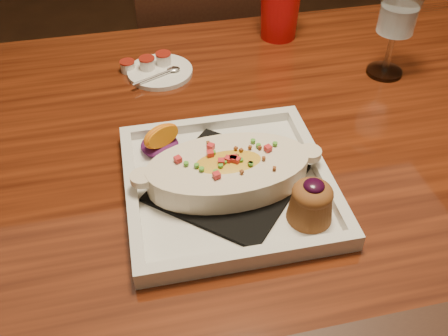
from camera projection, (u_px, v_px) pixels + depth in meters
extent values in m
plane|color=#321C10|center=(254.00, 336.00, 1.43)|extent=(7.00, 7.00, 0.00)
cube|color=maroon|center=(270.00, 137.00, 0.93)|extent=(1.50, 0.90, 0.04)
cylinder|color=black|center=(434.00, 129.00, 1.56)|extent=(0.07, 0.07, 0.71)
cube|color=black|center=(203.00, 73.00, 1.63)|extent=(0.42, 0.42, 0.04)
cylinder|color=black|center=(240.00, 95.00, 1.93)|extent=(0.04, 0.04, 0.45)
cylinder|color=black|center=(152.00, 107.00, 1.87)|extent=(0.04, 0.04, 0.45)
cylinder|color=black|center=(264.00, 151.00, 1.68)|extent=(0.04, 0.04, 0.45)
cylinder|color=black|center=(164.00, 166.00, 1.63)|extent=(0.04, 0.04, 0.45)
cube|color=black|center=(214.00, 28.00, 1.32)|extent=(0.40, 0.03, 0.46)
cube|color=silver|center=(228.00, 187.00, 0.80)|extent=(0.33, 0.33, 0.01)
cube|color=black|center=(228.00, 183.00, 0.79)|extent=(0.28, 0.28, 0.01)
ellipsoid|color=gold|center=(228.00, 171.00, 0.77)|extent=(0.22, 0.11, 0.04)
ellipsoid|color=#54134C|center=(160.00, 145.00, 0.85)|extent=(0.07, 0.07, 0.02)
cone|color=brown|center=(311.00, 205.00, 0.73)|extent=(0.07, 0.07, 0.05)
ellipsoid|color=brown|center=(313.00, 193.00, 0.71)|extent=(0.06, 0.06, 0.03)
ellipsoid|color=black|center=(314.00, 186.00, 0.70)|extent=(0.03, 0.03, 0.01)
cylinder|color=silver|center=(384.00, 72.00, 1.06)|extent=(0.08, 0.08, 0.01)
cylinder|color=silver|center=(389.00, 53.00, 1.03)|extent=(0.01, 0.01, 0.09)
cone|color=silver|center=(399.00, 11.00, 0.97)|extent=(0.09, 0.09, 0.10)
cylinder|color=silver|center=(160.00, 72.00, 1.06)|extent=(0.14, 0.14, 0.01)
cylinder|color=silver|center=(147.00, 64.00, 1.05)|extent=(0.03, 0.03, 0.02)
cylinder|color=maroon|center=(147.00, 58.00, 1.04)|extent=(0.03, 0.03, 0.00)
cylinder|color=silver|center=(164.00, 59.00, 1.06)|extent=(0.03, 0.03, 0.02)
cylinder|color=maroon|center=(163.00, 54.00, 1.06)|extent=(0.03, 0.03, 0.00)
cylinder|color=silver|center=(128.00, 67.00, 1.06)|extent=(0.03, 0.03, 0.02)
cylinder|color=maroon|center=(127.00, 62.00, 1.05)|extent=(0.03, 0.03, 0.00)
cone|color=#BB0D0F|center=(280.00, 4.00, 1.13)|extent=(0.10, 0.10, 0.16)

